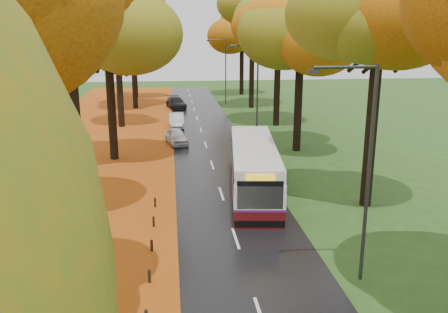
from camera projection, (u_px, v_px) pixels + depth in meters
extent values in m
cube|color=black|center=(211.00, 161.00, 33.75)|extent=(6.50, 90.00, 0.04)
cube|color=silver|center=(211.00, 161.00, 33.74)|extent=(0.12, 90.00, 0.01)
cube|color=maroon|center=(81.00, 165.00, 32.77)|extent=(12.00, 90.00, 0.02)
cube|color=#B86812|center=(168.00, 162.00, 33.41)|extent=(0.90, 90.00, 0.01)
cylinder|color=black|center=(23.00, 209.00, 13.18)|extent=(0.60, 0.60, 8.58)
cylinder|color=black|center=(75.00, 124.00, 23.59)|extent=(0.60, 0.60, 9.15)
ellipsoid|color=orange|center=(65.00, 3.00, 22.11)|extent=(8.00, 8.00, 6.24)
cylinder|color=black|center=(111.00, 104.00, 33.40)|extent=(0.60, 0.60, 8.00)
ellipsoid|color=orange|center=(107.00, 31.00, 32.11)|extent=(9.20, 9.20, 7.18)
cylinder|color=black|center=(119.00, 82.00, 44.78)|extent=(0.60, 0.60, 8.58)
ellipsoid|color=orange|center=(116.00, 23.00, 43.39)|extent=(8.00, 8.00, 6.24)
cylinder|color=black|center=(134.00, 69.00, 55.32)|extent=(0.60, 0.60, 9.15)
ellipsoid|color=orange|center=(131.00, 19.00, 53.84)|extent=(9.20, 9.20, 7.18)
cylinder|color=black|center=(135.00, 68.00, 65.00)|extent=(0.60, 0.60, 8.00)
ellipsoid|color=orange|center=(133.00, 30.00, 63.70)|extent=(8.00, 8.00, 6.24)
cylinder|color=black|center=(372.00, 120.00, 24.25)|extent=(0.60, 0.60, 9.22)
ellipsoid|color=#B8730D|center=(382.00, 2.00, 22.76)|extent=(8.20, 8.20, 6.40)
cylinder|color=black|center=(298.00, 98.00, 35.84)|extent=(0.60, 0.60, 8.19)
ellipsoid|color=#B8730D|center=(301.00, 28.00, 34.51)|extent=(9.20, 9.20, 7.18)
cylinder|color=black|center=(277.00, 81.00, 45.43)|extent=(0.60, 0.60, 8.70)
ellipsoid|color=#B8730D|center=(279.00, 22.00, 44.02)|extent=(8.20, 8.20, 6.40)
cylinder|color=black|center=(252.00, 69.00, 55.85)|extent=(0.60, 0.60, 9.22)
ellipsoid|color=#B8730D|center=(253.00, 18.00, 54.36)|extent=(9.20, 9.20, 7.18)
cylinder|color=black|center=(242.00, 66.00, 67.57)|extent=(0.60, 0.60, 8.19)
ellipsoid|color=#B8730D|center=(242.00, 29.00, 66.24)|extent=(8.20, 8.20, 6.40)
cube|color=black|center=(149.00, 276.00, 17.55)|extent=(0.11, 0.11, 0.52)
cube|color=black|center=(152.00, 246.00, 20.04)|extent=(0.11, 0.11, 0.52)
cube|color=black|center=(154.00, 222.00, 22.54)|extent=(0.11, 0.11, 0.52)
cube|color=black|center=(155.00, 203.00, 25.03)|extent=(0.11, 0.11, 0.52)
cylinder|color=#333538|center=(368.00, 178.00, 16.86)|extent=(0.14, 0.14, 8.00)
cylinder|color=#333538|center=(346.00, 67.00, 15.72)|extent=(2.20, 0.11, 0.11)
cube|color=#333538|center=(314.00, 71.00, 15.64)|extent=(0.35, 0.18, 0.14)
cylinder|color=#333538|center=(257.00, 95.00, 37.97)|extent=(0.14, 0.14, 8.00)
cylinder|color=#333538|center=(244.00, 45.00, 36.83)|extent=(2.20, 0.11, 0.11)
cube|color=#333538|center=(230.00, 47.00, 36.75)|extent=(0.35, 0.18, 0.14)
cylinder|color=#333538|center=(226.00, 72.00, 59.08)|extent=(0.14, 0.14, 8.00)
cylinder|color=#333538|center=(217.00, 40.00, 57.94)|extent=(2.20, 0.11, 0.11)
cube|color=#333538|center=(208.00, 41.00, 57.86)|extent=(0.35, 0.18, 0.14)
cube|color=#4F0C0F|center=(253.00, 185.00, 27.23)|extent=(3.66, 10.89, 0.87)
cube|color=white|center=(254.00, 167.00, 26.95)|extent=(3.66, 10.89, 1.26)
cube|color=white|center=(254.00, 150.00, 26.70)|extent=(3.58, 10.67, 0.68)
cube|color=#551C62|center=(253.00, 177.00, 27.10)|extent=(3.68, 10.91, 0.12)
cube|color=black|center=(254.00, 160.00, 26.85)|extent=(3.59, 10.04, 0.83)
cube|color=black|center=(260.00, 195.00, 21.77)|extent=(2.13, 0.31, 1.36)
cube|color=yellow|center=(261.00, 178.00, 21.55)|extent=(1.33, 0.22, 0.27)
cube|color=black|center=(260.00, 224.00, 22.16)|extent=(2.38, 0.40, 0.34)
cylinder|color=black|center=(236.00, 207.00, 23.71)|extent=(0.38, 1.00, 0.97)
cylinder|color=black|center=(279.00, 207.00, 23.70)|extent=(0.38, 1.00, 0.97)
cylinder|color=black|center=(233.00, 168.00, 30.31)|extent=(0.38, 1.00, 0.97)
cylinder|color=black|center=(268.00, 168.00, 30.30)|extent=(0.38, 1.00, 0.97)
imported|color=silver|center=(176.00, 137.00, 38.61)|extent=(2.16, 3.84, 1.23)
imported|color=#A7AAAF|center=(176.00, 120.00, 45.38)|extent=(1.42, 3.98, 1.31)
imported|color=black|center=(176.00, 103.00, 56.22)|extent=(2.67, 4.74, 1.30)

